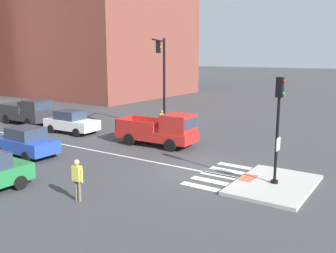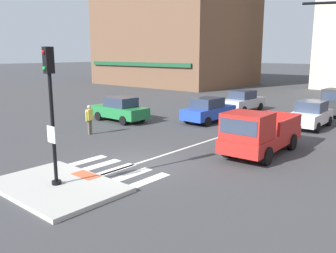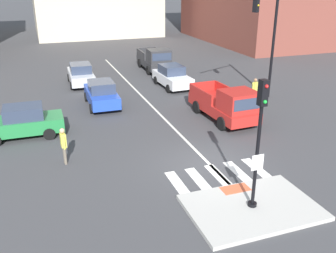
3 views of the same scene
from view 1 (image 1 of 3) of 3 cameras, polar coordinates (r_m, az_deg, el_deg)
ground_plane at (r=18.29m, az=5.01°, el=-6.94°), size 300.00×300.00×0.00m
traffic_island at (r=16.92m, az=15.99°, el=-8.56°), size 4.54×3.09×0.15m
tactile_pad_front at (r=17.26m, az=12.20°, el=-7.71°), size 1.10×0.60×0.01m
signal_pole at (r=16.22m, az=16.54°, el=0.89°), size 0.44×0.38×4.56m
crosswalk_stripe_a at (r=16.32m, az=4.92°, el=-9.16°), size 0.44×1.80×0.01m
crosswalk_stripe_b at (r=17.08m, az=6.42°, el=-8.25°), size 0.44×1.80×0.01m
crosswalk_stripe_c at (r=17.86m, az=7.79°, el=-7.42°), size 0.44×1.80×0.01m
crosswalk_stripe_d at (r=18.65m, az=9.03°, el=-6.66°), size 0.44×1.80×0.01m
crosswalk_stripe_e at (r=19.45m, az=10.17°, el=-5.96°), size 0.44×1.80×0.01m
lane_centre_line at (r=24.56m, az=-15.81°, el=-2.65°), size 0.14×28.00×0.01m
traffic_light_mast at (r=27.74m, az=-0.87°, el=8.50°), size 4.06×1.94×6.83m
building_far_block at (r=55.30m, az=-10.32°, el=16.29°), size 20.68×21.21×21.79m
car_blue_westbound_far at (r=22.32m, az=-21.07°, el=-2.19°), size 1.90×4.13×1.64m
car_white_eastbound_far at (r=27.88m, az=-14.63°, el=0.69°), size 1.99×4.17×1.64m
pickup_truck_red_eastbound_mid at (r=23.03m, az=-0.83°, el=-0.64°), size 2.25×5.19×2.08m
pickup_truck_charcoal_eastbound_distant at (r=32.23m, az=-20.46°, el=2.01°), size 2.17×5.15×2.08m
pedestrian_at_curb_left at (r=14.86m, az=-13.76°, el=-7.50°), size 0.25×0.55×1.67m
pedestrian_waiting_far_side at (r=26.94m, az=-0.97°, el=1.07°), size 0.51×0.34×1.67m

